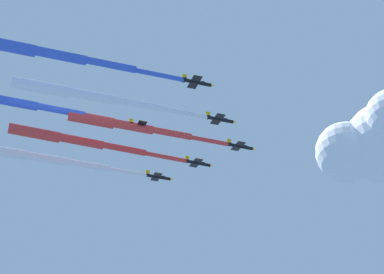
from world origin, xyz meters
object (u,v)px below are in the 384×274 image
jet_port_mid (43,158)px  jet_port_outer (9,101)px  jet_lead (131,126)px  jet_port_inner (77,141)px  jet_starboard_mid (56,55)px  jet_starboard_inner (88,95)px

jet_port_mid → jet_port_outer: bearing=-102.0°
jet_port_mid → jet_port_outer: size_ratio=0.96×
jet_lead → jet_port_inner: 19.17m
jet_port_mid → jet_starboard_mid: (11.98, -47.52, -0.98)m
jet_starboard_inner → jet_port_outer: bearing=169.0°
jet_starboard_inner → jet_port_inner: bearing=105.3°
jet_lead → jet_port_inner: size_ratio=0.91×
jet_starboard_mid → jet_lead: bearing=58.1°
jet_port_mid → jet_starboard_inner: bearing=-59.4°
jet_lead → jet_starboard_inner: (-11.73, -15.50, -1.53)m
jet_port_inner → jet_starboard_mid: jet_port_inner is taller
jet_port_inner → jet_starboard_mid: size_ratio=0.99×
jet_starboard_inner → jet_port_outer: 25.72m
jet_starboard_inner → jet_starboard_mid: jet_starboard_mid is taller
jet_starboard_inner → jet_starboard_mid: size_ratio=1.00×
jet_starboard_mid → jet_port_outer: size_ratio=0.99×
jet_starboard_inner → jet_lead: bearing=52.9°
jet_lead → jet_starboard_mid: bearing=-121.9°
jet_lead → jet_starboard_mid: size_ratio=0.90×
jet_port_mid → jet_starboard_mid: bearing=-75.9°
jet_port_mid → jet_lead: bearing=-28.8°
jet_port_mid → jet_starboard_mid: size_ratio=0.97×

